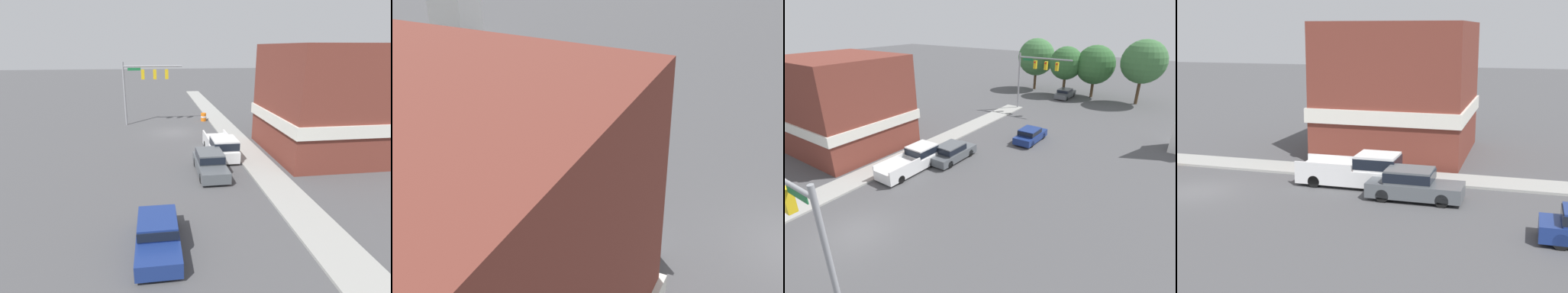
% 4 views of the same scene
% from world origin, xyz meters
% --- Properties ---
extents(ground_plane, '(200.00, 200.00, 0.00)m').
position_xyz_m(ground_plane, '(0.00, 0.00, 0.00)').
color(ground_plane, '#4C4C4F').
extents(sidewalk_curb, '(2.40, 60.00, 0.14)m').
position_xyz_m(sidewalk_curb, '(-5.70, 0.00, 0.07)').
color(sidewalk_curb, '#9E9E99').
rests_on(sidewalk_curb, ground).
extents(car_lead, '(1.90, 4.72, 1.57)m').
position_xyz_m(car_lead, '(-1.81, 11.08, 0.81)').
color(car_lead, black).
rests_on(car_lead, ground).
extents(pickup_truck_parked, '(1.98, 5.63, 1.84)m').
position_xyz_m(pickup_truck_parked, '(-3.31, 7.84, 0.91)').
color(pickup_truck_parked, black).
rests_on(pickup_truck_parked, ground).
extents(corner_brick_building, '(9.94, 9.75, 8.76)m').
position_xyz_m(corner_brick_building, '(-12.22, 7.85, 4.25)').
color(corner_brick_building, brown).
rests_on(corner_brick_building, ground).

